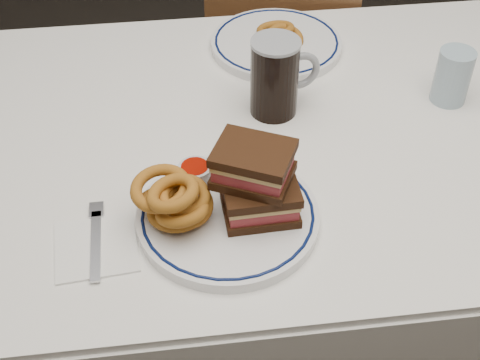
{
  "coord_description": "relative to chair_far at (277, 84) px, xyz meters",
  "views": [
    {
      "loc": [
        -0.13,
        -0.95,
        1.52
      ],
      "look_at": [
        -0.04,
        -0.22,
        0.84
      ],
      "focal_mm": 50.0,
      "sensor_mm": 36.0,
      "label": 1
    }
  ],
  "objects": [
    {
      "name": "floor",
      "position": [
        -0.17,
        -0.59,
        -0.44
      ],
      "size": [
        6.0,
        7.0,
        0.0
      ],
      "primitive_type": "cube",
      "color": "black",
      "rests_on": "ground"
    },
    {
      "name": "beer_mug",
      "position": [
        -0.11,
        -0.52,
        0.39
      ],
      "size": [
        0.14,
        0.09,
        0.15
      ],
      "color": "black",
      "rests_on": "dining_table"
    },
    {
      "name": "onion_rings_far",
      "position": [
        -0.06,
        -0.3,
        0.34
      ],
      "size": [
        0.1,
        0.1,
        0.05
      ],
      "color": "brown",
      "rests_on": "far_plate"
    },
    {
      "name": "napkin_fork",
      "position": [
        -0.43,
        -0.83,
        0.31
      ],
      "size": [
        0.13,
        0.17,
        0.01
      ],
      "color": "white",
      "rests_on": "dining_table"
    },
    {
      "name": "chair_far",
      "position": [
        0.0,
        0.0,
        0.0
      ],
      "size": [
        0.43,
        0.43,
        0.81
      ],
      "color": "#492D17",
      "rests_on": "floor"
    },
    {
      "name": "ketchup_ramekin",
      "position": [
        -0.27,
        -0.72,
        0.35
      ],
      "size": [
        0.06,
        0.06,
        0.03
      ],
      "color": "silver",
      "rests_on": "main_plate"
    },
    {
      "name": "water_glass",
      "position": [
        0.23,
        -0.53,
        0.36
      ],
      "size": [
        0.07,
        0.07,
        0.11
      ],
      "primitive_type": "cylinder",
      "color": "#91AABB",
      "rests_on": "dining_table"
    },
    {
      "name": "dining_table",
      "position": [
        -0.17,
        -0.59,
        0.2
      ],
      "size": [
        1.27,
        0.87,
        0.75
      ],
      "color": "silver",
      "rests_on": "floor"
    },
    {
      "name": "reuben_sandwich",
      "position": [
        -0.18,
        -0.8,
        0.39
      ],
      "size": [
        0.14,
        0.13,
        0.12
      ],
      "color": "black",
      "rests_on": "main_plate"
    },
    {
      "name": "main_plate",
      "position": [
        -0.23,
        -0.81,
        0.32
      ],
      "size": [
        0.29,
        0.29,
        0.02
      ],
      "color": "white",
      "rests_on": "dining_table"
    },
    {
      "name": "far_plate",
      "position": [
        -0.07,
        -0.31,
        0.32
      ],
      "size": [
        0.28,
        0.28,
        0.02
      ],
      "color": "white",
      "rests_on": "dining_table"
    },
    {
      "name": "onion_rings_main",
      "position": [
        -0.31,
        -0.81,
        0.37
      ],
      "size": [
        0.13,
        0.13,
        0.1
      ],
      "color": "brown",
      "rests_on": "main_plate"
    }
  ]
}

